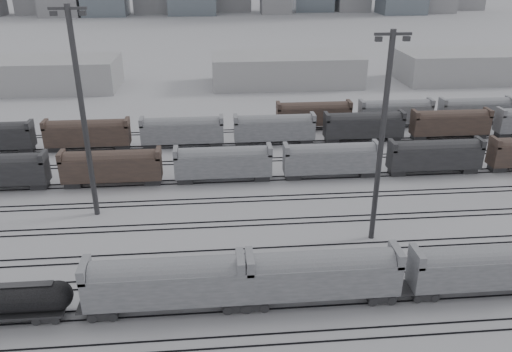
{
  "coord_description": "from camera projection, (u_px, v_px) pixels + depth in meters",
  "views": [
    {
      "loc": [
        -10.37,
        -39.66,
        32.53
      ],
      "look_at": [
        -4.58,
        24.37,
        4.0
      ],
      "focal_mm": 35.0,
      "sensor_mm": 36.0,
      "label": 1
    }
  ],
  "objects": [
    {
      "name": "ground",
      "position": [
        323.0,
        308.0,
        50.15
      ],
      "size": [
        900.0,
        900.0,
        0.0
      ],
      "primitive_type": "plane",
      "color": "silver",
      "rests_on": "ground"
    },
    {
      "name": "tracks",
      "position": [
        295.0,
        223.0,
        66.05
      ],
      "size": [
        220.0,
        71.5,
        0.16
      ],
      "color": "black",
      "rests_on": "ground"
    },
    {
      "name": "hopper_car_a",
      "position": [
        169.0,
        281.0,
        48.34
      ],
      "size": [
        16.45,
        3.27,
        5.88
      ],
      "color": "black",
      "rests_on": "ground"
    },
    {
      "name": "hopper_car_b",
      "position": [
        319.0,
        273.0,
        49.57
      ],
      "size": [
        16.32,
        3.24,
        5.84
      ],
      "color": "black",
      "rests_on": "ground"
    },
    {
      "name": "hopper_car_c",
      "position": [
        484.0,
        266.0,
        51.08
      ],
      "size": [
        15.24,
        3.03,
        5.45
      ],
      "color": "black",
      "rests_on": "ground"
    },
    {
      "name": "light_mast_b",
      "position": [
        82.0,
        111.0,
        62.57
      ],
      "size": [
        4.39,
        0.7,
        27.46
      ],
      "color": "#353537",
      "rests_on": "ground"
    },
    {
      "name": "light_mast_c",
      "position": [
        382.0,
        136.0,
        57.28
      ],
      "size": [
        4.07,
        0.65,
        25.42
      ],
      "color": "#353537",
      "rests_on": "ground"
    },
    {
      "name": "bg_string_near",
      "position": [
        331.0,
        161.0,
        78.81
      ],
      "size": [
        151.0,
        3.0,
        5.6
      ],
      "color": "gray",
      "rests_on": "ground"
    },
    {
      "name": "bg_string_mid",
      "position": [
        364.0,
        127.0,
        94.2
      ],
      "size": [
        151.0,
        3.0,
        5.6
      ],
      "color": "black",
      "rests_on": "ground"
    },
    {
      "name": "bg_string_far",
      "position": [
        435.0,
        112.0,
        102.92
      ],
      "size": [
        66.0,
        3.0,
        5.6
      ],
      "color": "#4C3A30",
      "rests_on": "ground"
    },
    {
      "name": "warehouse_left",
      "position": [
        20.0,
        75.0,
        130.07
      ],
      "size": [
        50.0,
        18.0,
        8.0
      ],
      "primitive_type": "cube",
      "color": "#B0B0B3",
      "rests_on": "ground"
    },
    {
      "name": "warehouse_mid",
      "position": [
        286.0,
        69.0,
        135.84
      ],
      "size": [
        40.0,
        18.0,
        8.0
      ],
      "primitive_type": "cube",
      "color": "#B0B0B3",
      "rests_on": "ground"
    },
    {
      "name": "warehouse_right",
      "position": [
        462.0,
        66.0,
        139.95
      ],
      "size": [
        35.0,
        18.0,
        8.0
      ],
      "primitive_type": "cube",
      "color": "#B0B0B3",
      "rests_on": "ground"
    }
  ]
}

